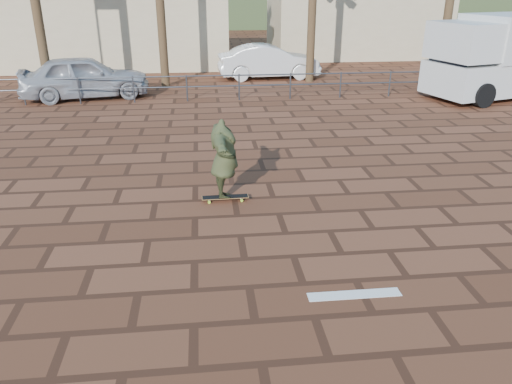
% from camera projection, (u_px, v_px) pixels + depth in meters
% --- Properties ---
extents(ground, '(120.00, 120.00, 0.00)m').
position_uv_depth(ground, '(294.00, 256.00, 8.43)').
color(ground, brown).
rests_on(ground, ground).
extents(paint_stripe, '(1.40, 0.22, 0.01)m').
position_uv_depth(paint_stripe, '(354.00, 294.00, 7.40)').
color(paint_stripe, white).
rests_on(paint_stripe, ground).
extents(guardrail, '(24.06, 0.06, 1.00)m').
position_uv_depth(guardrail, '(239.00, 82.00, 19.14)').
color(guardrail, '#47494F').
rests_on(guardrail, ground).
extents(building_west, '(12.60, 7.60, 4.50)m').
position_uv_depth(building_west, '(115.00, 20.00, 27.06)').
color(building_west, beige).
rests_on(building_west, ground).
extents(building_east, '(10.60, 6.60, 5.00)m').
position_uv_depth(building_east, '(355.00, 12.00, 30.18)').
color(building_east, beige).
rests_on(building_east, ground).
extents(longboard, '(0.99, 0.24, 0.10)m').
position_uv_depth(longboard, '(225.00, 197.00, 10.52)').
color(longboard, olive).
rests_on(longboard, ground).
extents(skateboarder, '(0.61, 2.07, 1.68)m').
position_uv_depth(skateboarder, '(224.00, 159.00, 10.18)').
color(skateboarder, '#383D21').
rests_on(skateboarder, longboard).
extents(campervan, '(6.47, 4.07, 3.12)m').
position_uv_depth(campervan, '(506.00, 54.00, 19.34)').
color(campervan, silver).
rests_on(campervan, ground).
extents(car_silver, '(5.14, 2.89, 1.65)m').
position_uv_depth(car_silver, '(85.00, 77.00, 19.41)').
color(car_silver, '#A7A8AE').
rests_on(car_silver, ground).
extents(car_white, '(4.79, 1.92, 1.55)m').
position_uv_depth(car_white, '(269.00, 62.00, 23.39)').
color(car_white, silver).
rests_on(car_white, ground).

